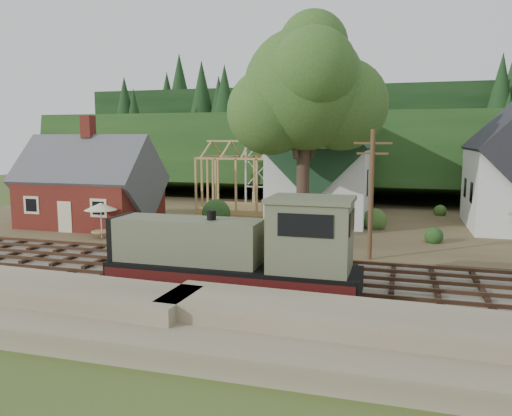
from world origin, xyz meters
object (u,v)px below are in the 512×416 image
(car_blue, at_px, (125,225))
(patio_set, at_px, (101,208))
(locomotive, at_px, (241,254))
(car_green, at_px, (50,219))

(car_blue, bearing_deg, patio_set, -129.91)
(locomotive, xyz_separation_m, car_blue, (-12.87, 11.38, -1.13))
(car_blue, height_order, car_green, car_blue)
(car_green, distance_m, patio_set, 7.77)
(car_blue, height_order, patio_set, patio_set)
(car_green, height_order, patio_set, patio_set)
(car_blue, relative_size, car_green, 1.07)
(car_blue, distance_m, patio_set, 2.64)
(car_green, bearing_deg, patio_set, -128.78)
(locomotive, bearing_deg, car_blue, 138.52)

